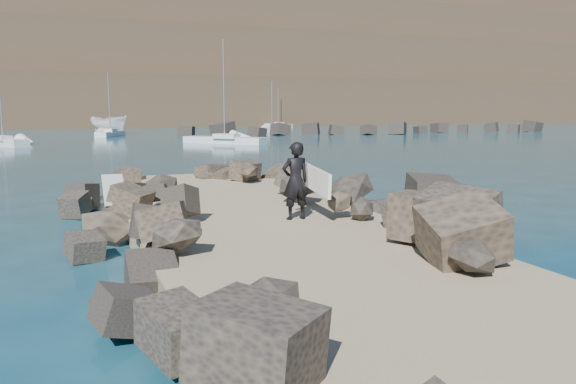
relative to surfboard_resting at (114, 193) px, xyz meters
name	(u,v)px	position (x,y,z in m)	size (l,w,h in m)	color
ground	(272,251)	(3.20, -3.36, -1.04)	(800.00, 800.00, 0.00)	#0F384C
jetty	(306,260)	(3.20, -5.36, -0.74)	(6.00, 26.00, 0.60)	#8C7759
riprap_left	(151,257)	(0.30, -4.86, -0.54)	(2.60, 22.00, 1.00)	black
riprap_right	(418,233)	(6.10, -4.86, -0.54)	(2.60, 22.00, 1.00)	#272421
breakwater_secondary	(380,129)	(38.20, 51.64, -0.44)	(52.00, 4.00, 1.20)	black
headland	(120,65)	(13.20, 156.64, 14.96)	(360.00, 140.00, 32.00)	#2D4919
surfboard_resting	(114,193)	(0.00, 0.00, 0.00)	(0.56, 2.24, 0.07)	silver
boat_imported	(109,125)	(3.94, 64.61, 0.22)	(2.44, 6.49, 2.51)	white
surfer_with_board	(298,180)	(4.01, -2.89, 0.50)	(0.91, 2.30, 1.85)	black
sailboat_a	(3,142)	(-6.69, 40.95, -0.69)	(4.69, 6.28, 7.92)	silver
sailboat_f	(278,125)	(35.46, 84.42, -0.69)	(4.19, 5.84, 7.36)	silver
sailboat_c	(225,140)	(12.82, 37.49, -0.69)	(7.18, 7.24, 9.94)	silver
sailboat_b	(111,134)	(3.52, 56.70, -0.69)	(3.97, 6.42, 7.81)	silver
sailboat_d	(272,130)	(26.80, 63.40, -0.69)	(2.12, 6.30, 7.54)	silver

